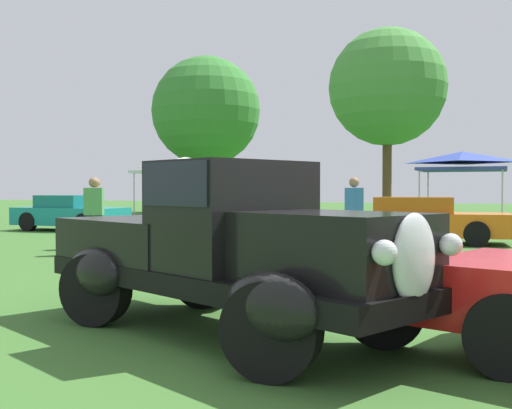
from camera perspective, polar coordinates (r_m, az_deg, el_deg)
name	(u,v)px	position (r m, az deg, el deg)	size (l,w,h in m)	color
ground_plane	(264,339)	(6.15, 0.73, -12.06)	(120.00, 120.00, 0.00)	#386628
feature_pickup_truck	(227,247)	(6.17, -2.64, -3.85)	(4.59, 3.18, 1.70)	black
show_car_teal	(69,213)	(22.54, -16.57, -0.77)	(3.85, 1.75, 1.22)	teal
show_car_orange	(419,220)	(17.19, 14.53, -1.41)	(4.72, 2.21, 1.22)	orange
spectator_between_cars	(354,213)	(13.90, 8.87, -0.75)	(0.45, 0.46, 1.69)	#9E998E
spectator_by_row	(96,211)	(15.62, -14.31, -0.54)	(0.45, 0.45, 1.69)	#383838
spectator_far_side	(94,213)	(14.25, -14.48, -0.72)	(0.46, 0.38, 1.69)	#283351
canopy_tent_left_field	(185,164)	(25.28, -6.45, 3.65)	(3.23, 3.23, 2.71)	#B7B7BC
canopy_tent_center_field	(463,160)	(22.55, 18.21, 3.86)	(2.83, 2.83, 2.71)	#B7B7BC
treeline_far_left	(206,111)	(38.83, -4.55, 8.44)	(6.61, 6.61, 9.50)	#47331E
treeline_mid_left	(387,87)	(31.32, 11.83, 10.34)	(5.63, 5.63, 9.14)	brown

